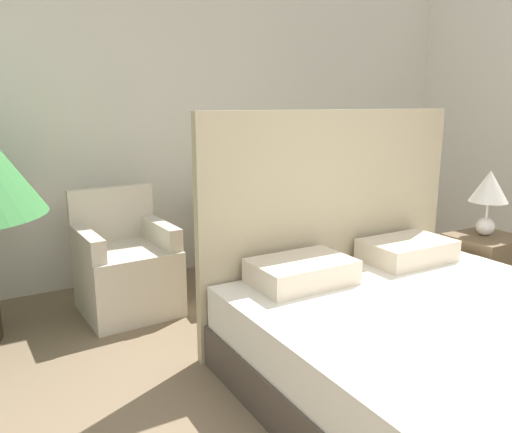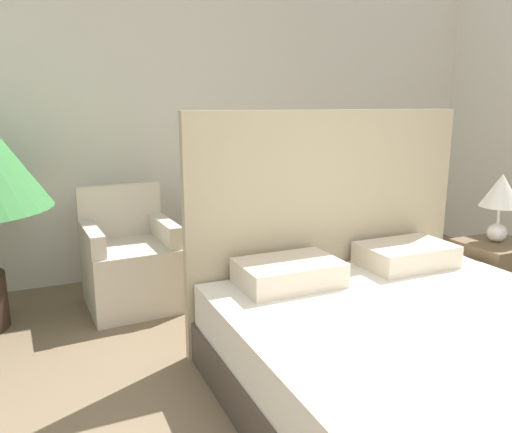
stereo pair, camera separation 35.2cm
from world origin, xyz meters
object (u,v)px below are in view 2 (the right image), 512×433
at_px(bed, 419,348).
at_px(armchair_near_window_left, 131,268).
at_px(armchair_near_window_right, 258,251).
at_px(table_lamp, 501,196).
at_px(nightstand, 494,279).

distance_m(bed, armchair_near_window_left, 2.15).
distance_m(bed, armchair_near_window_right, 1.85).
relative_size(armchair_near_window_right, table_lamp, 1.84).
distance_m(armchair_near_window_right, nightstand, 1.79).
bearing_deg(nightstand, bed, -153.60).
height_order(armchair_near_window_left, table_lamp, table_lamp).
bearing_deg(nightstand, table_lamp, 81.87).
xyz_separation_m(armchair_near_window_left, table_lamp, (2.33, -1.22, 0.58)).
bearing_deg(armchair_near_window_left, nightstand, -30.93).
bearing_deg(armchair_near_window_right, nightstand, -38.38).
relative_size(bed, armchair_near_window_right, 2.24).
bearing_deg(armchair_near_window_right, table_lamp, -37.81).
bearing_deg(armchair_near_window_right, bed, -82.64).
height_order(armchair_near_window_left, nightstand, armchair_near_window_left).
xyz_separation_m(armchair_near_window_left, armchair_near_window_right, (1.05, -0.00, 0.00)).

